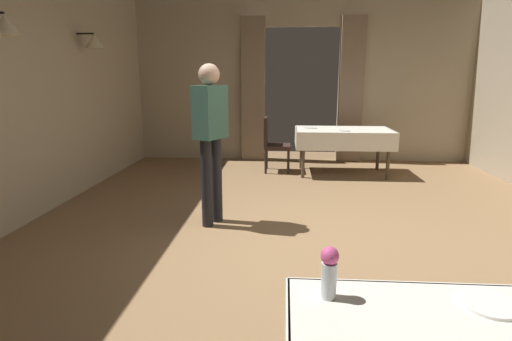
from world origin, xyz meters
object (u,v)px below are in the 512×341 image
object	(u,v)px
flower_vase_near	(329,271)
plate_mid_a	(344,131)
dining_table_mid	(343,135)
chair_mid_left	(273,142)
plate_mid_b	(310,128)
plate_near_b	(490,304)
person_waiter_by_doorway	(210,131)

from	to	relation	value
flower_vase_near	plate_mid_a	xyz separation A→B (m)	(0.77, 5.09, -0.11)
dining_table_mid	flower_vase_near	bearing A→B (deg)	-98.42
flower_vase_near	chair_mid_left	bearing A→B (deg)	94.00
flower_vase_near	plate_mid_b	size ratio (longest dim) A/B	0.88
chair_mid_left	plate_near_b	world-z (taller)	chair_mid_left
plate_mid_a	person_waiter_by_doorway	world-z (taller)	person_waiter_by_doorway
chair_mid_left	plate_mid_b	distance (m)	0.67
dining_table_mid	plate_mid_a	bearing A→B (deg)	-94.43
plate_near_b	person_waiter_by_doorway	distance (m)	3.22
dining_table_mid	plate_near_b	distance (m)	5.36
dining_table_mid	flower_vase_near	world-z (taller)	flower_vase_near
chair_mid_left	plate_mid_a	world-z (taller)	chair_mid_left
plate_near_b	plate_mid_a	world-z (taller)	same
plate_mid_a	chair_mid_left	bearing A→B (deg)	163.51
plate_near_b	person_waiter_by_doorway	bearing A→B (deg)	118.95
plate_mid_b	chair_mid_left	bearing A→B (deg)	178.87
chair_mid_left	dining_table_mid	bearing A→B (deg)	-4.02
chair_mid_left	plate_mid_b	bearing A→B (deg)	-1.13
flower_vase_near	plate_near_b	xyz separation A→B (m)	(0.59, -0.02, -0.11)
plate_mid_b	person_waiter_by_doorway	size ratio (longest dim) A/B	0.14
plate_near_b	plate_mid_b	bearing A→B (deg)	93.71
dining_table_mid	person_waiter_by_doorway	xyz separation A→B (m)	(-1.75, -2.55, 0.37)
plate_near_b	plate_mid_b	size ratio (longest dim) A/B	0.90
chair_mid_left	person_waiter_by_doorway	bearing A→B (deg)	-102.38
plate_near_b	chair_mid_left	bearing A→B (deg)	100.15
dining_table_mid	person_waiter_by_doorway	world-z (taller)	person_waiter_by_doorway
dining_table_mid	plate_mid_b	size ratio (longest dim) A/B	6.64
flower_vase_near	plate_mid_a	world-z (taller)	flower_vase_near
plate_near_b	plate_mid_a	xyz separation A→B (m)	(0.18, 5.10, 0.00)
plate_mid_a	flower_vase_near	bearing A→B (deg)	-98.62
plate_near_b	flower_vase_near	bearing A→B (deg)	178.53
plate_mid_a	plate_near_b	bearing A→B (deg)	-91.98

